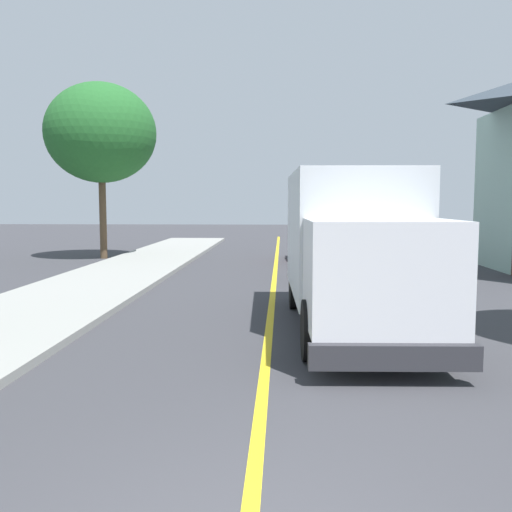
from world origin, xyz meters
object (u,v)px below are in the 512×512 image
Objects in this scene: street_tree_down_block at (101,133)px; box_truck at (353,241)px; parked_car_mid at (315,243)px; parked_car_near at (343,256)px.

box_truck is at bearing -54.96° from street_tree_down_block.
street_tree_down_block reaches higher than box_truck.
parked_car_mid is at bearing 90.07° from box_truck.
box_truck is 7.07m from parked_car_near.
parked_car_near is 0.99× the size of parked_car_mid.
parked_car_near is at bearing -84.49° from parked_car_mid.
street_tree_down_block is (-9.57, 13.64, 3.85)m from box_truck.
box_truck is 17.10m from street_tree_down_block.
box_truck is at bearing -89.93° from parked_car_mid.
parked_car_mid is at bearing -4.88° from street_tree_down_block.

